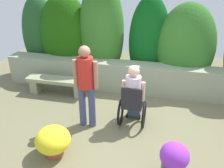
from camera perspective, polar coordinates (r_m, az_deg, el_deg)
ground_plane at (r=4.90m, az=3.91°, el=-11.10°), size 10.14×10.14×0.00m
stone_retaining_wall at (r=6.22m, az=6.64°, el=1.42°), size 7.24×0.48×0.77m
hedge_backdrop at (r=6.49m, az=9.76°, el=10.66°), size 7.37×1.22×3.02m
stone_bench at (r=6.26m, az=-12.97°, el=0.10°), size 1.57×0.38×0.44m
person_in_wheelchair at (r=4.77m, az=5.03°, el=-3.30°), size 0.53×0.66×1.33m
person_standing_companion at (r=4.58m, az=-6.25°, el=0.43°), size 0.49×0.30×1.70m
flower_pot_purple_near at (r=4.31m, az=-13.89°, el=-13.08°), size 0.61×0.61×0.54m
flower_pot_small_foreground at (r=3.90m, az=14.59°, el=-17.12°), size 0.44×0.44×0.62m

